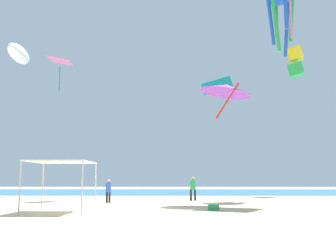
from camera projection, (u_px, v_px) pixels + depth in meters
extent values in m
cube|color=beige|center=(142.00, 211.00, 20.44)|extent=(110.00, 110.00, 0.10)
cube|color=teal|center=(159.00, 192.00, 47.85)|extent=(110.00, 21.91, 0.03)
cylinder|color=#B2B2B7|center=(20.00, 188.00, 17.42)|extent=(0.07, 0.07, 2.40)
cylinder|color=#B2B2B7|center=(82.00, 188.00, 17.40)|extent=(0.07, 0.07, 2.40)
cylinder|color=#B2B2B7|center=(42.00, 187.00, 20.48)|extent=(0.07, 0.07, 2.40)
cylinder|color=#B2B2B7|center=(95.00, 187.00, 20.45)|extent=(0.07, 0.07, 2.40)
cube|color=white|center=(62.00, 162.00, 19.10)|extent=(2.85, 3.15, 0.06)
cylinder|color=black|center=(107.00, 197.00, 26.29)|extent=(0.14, 0.14, 0.71)
cylinder|color=black|center=(110.00, 198.00, 26.10)|extent=(0.14, 0.14, 0.71)
cylinder|color=blue|center=(108.00, 187.00, 26.28)|extent=(0.37, 0.37, 0.62)
sphere|color=tan|center=(109.00, 181.00, 26.34)|extent=(0.23, 0.23, 0.23)
cylinder|color=black|center=(195.00, 195.00, 28.91)|extent=(0.16, 0.16, 0.79)
cylinder|color=black|center=(191.00, 195.00, 28.87)|extent=(0.16, 0.16, 0.79)
cylinder|color=green|center=(193.00, 185.00, 28.99)|extent=(0.41, 0.41, 0.69)
sphere|color=tan|center=(193.00, 179.00, 29.06)|extent=(0.26, 0.26, 0.26)
cube|color=#1E8C4C|center=(213.00, 207.00, 20.05)|extent=(0.56, 0.36, 0.32)
cube|color=white|center=(213.00, 204.00, 20.07)|extent=(0.57, 0.37, 0.03)
cylinder|color=pink|center=(291.00, 15.00, 26.54)|extent=(0.19, 0.19, 3.17)
cube|color=yellow|center=(295.00, 54.00, 38.94)|extent=(1.89, 1.74, 1.46)
cube|color=green|center=(296.00, 70.00, 38.72)|extent=(1.89, 1.74, 1.46)
cylinder|color=blue|center=(286.00, 12.00, 31.60)|extent=(0.36, 0.58, 2.98)
cylinder|color=green|center=(292.00, 20.00, 32.07)|extent=(0.66, 0.41, 3.86)
cylinder|color=blue|center=(287.00, 29.00, 32.80)|extent=(0.64, 0.61, 4.75)
cylinder|color=green|center=(276.00, 20.00, 33.17)|extent=(0.36, 0.58, 2.98)
cylinder|color=blue|center=(271.00, 23.00, 32.58)|extent=(0.66, 0.41, 3.86)
cylinder|color=green|center=(276.00, 24.00, 31.73)|extent=(0.64, 0.61, 4.75)
ellipsoid|color=white|center=(19.00, 54.00, 34.09)|extent=(1.76, 4.57, 1.44)
cone|color=blue|center=(19.00, 46.00, 34.18)|extent=(0.75, 0.70, 0.54)
cone|color=purple|center=(226.00, 89.00, 25.09)|extent=(3.58, 3.53, 1.14)
cylinder|color=red|center=(228.00, 101.00, 23.56)|extent=(1.50, 0.23, 2.24)
cube|color=teal|center=(217.00, 85.00, 48.85)|extent=(4.36, 2.86, 3.00)
cube|color=white|center=(217.00, 91.00, 48.77)|extent=(3.26, 2.14, 1.65)
cube|color=pink|center=(60.00, 61.00, 39.06)|extent=(2.27, 2.31, 0.54)
cylinder|color=teal|center=(60.00, 79.00, 38.81)|extent=(0.11, 0.11, 2.44)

